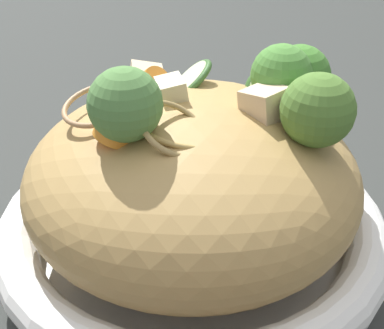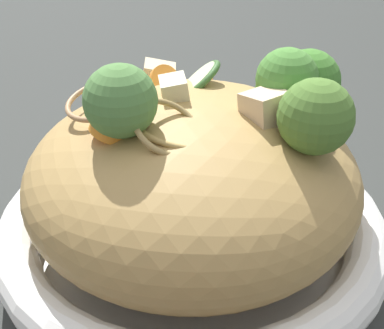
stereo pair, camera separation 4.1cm
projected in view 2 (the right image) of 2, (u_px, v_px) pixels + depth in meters
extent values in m
plane|color=#303330|center=(192.00, 261.00, 0.46)|extent=(3.00, 3.00, 0.00)
cylinder|color=white|center=(192.00, 251.00, 0.46)|extent=(0.29, 0.29, 0.02)
torus|color=white|center=(192.00, 224.00, 0.44)|extent=(0.31, 0.31, 0.03)
ellipsoid|color=#AD884D|center=(192.00, 178.00, 0.42)|extent=(0.26, 0.26, 0.12)
torus|color=#A4874E|center=(168.00, 128.00, 0.36)|extent=(0.05, 0.06, 0.03)
torus|color=#AC8056|center=(103.00, 100.00, 0.40)|extent=(0.08, 0.08, 0.02)
torus|color=#B08E4A|center=(181.00, 129.00, 0.37)|extent=(0.09, 0.09, 0.02)
cone|color=#8FAE69|center=(305.00, 111.00, 0.44)|extent=(0.03, 0.03, 0.01)
sphere|color=#417A2E|center=(308.00, 81.00, 0.42)|extent=(0.07, 0.07, 0.05)
cone|color=#98B273|center=(311.00, 151.00, 0.37)|extent=(0.02, 0.02, 0.02)
sphere|color=#4D762F|center=(316.00, 117.00, 0.36)|extent=(0.06, 0.06, 0.05)
cone|color=#90B473|center=(284.00, 109.00, 0.41)|extent=(0.03, 0.03, 0.02)
sphere|color=#4B8637|center=(287.00, 79.00, 0.40)|extent=(0.06, 0.06, 0.05)
cone|color=#9BB573|center=(123.00, 134.00, 0.37)|extent=(0.02, 0.02, 0.01)
sphere|color=#518142|center=(120.00, 101.00, 0.35)|extent=(0.06, 0.06, 0.05)
cylinder|color=orange|center=(302.00, 106.00, 0.43)|extent=(0.03, 0.03, 0.02)
cylinder|color=orange|center=(201.00, 80.00, 0.49)|extent=(0.03, 0.03, 0.02)
cylinder|color=orange|center=(165.00, 81.00, 0.44)|extent=(0.03, 0.03, 0.02)
cylinder|color=orange|center=(109.00, 130.00, 0.37)|extent=(0.04, 0.04, 0.02)
cylinder|color=beige|center=(279.00, 94.00, 0.44)|extent=(0.04, 0.03, 0.03)
torus|color=#345F29|center=(279.00, 94.00, 0.44)|extent=(0.04, 0.04, 0.03)
cylinder|color=beige|center=(131.00, 94.00, 0.41)|extent=(0.04, 0.04, 0.03)
torus|color=#2E6731|center=(131.00, 94.00, 0.41)|extent=(0.05, 0.05, 0.03)
cylinder|color=beige|center=(199.00, 80.00, 0.44)|extent=(0.04, 0.05, 0.03)
torus|color=#37602D|center=(199.00, 80.00, 0.44)|extent=(0.05, 0.05, 0.03)
cube|color=beige|center=(174.00, 91.00, 0.40)|extent=(0.03, 0.03, 0.02)
cube|color=beige|center=(158.00, 77.00, 0.47)|extent=(0.04, 0.04, 0.03)
cube|color=beige|center=(265.00, 110.00, 0.38)|extent=(0.04, 0.04, 0.03)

